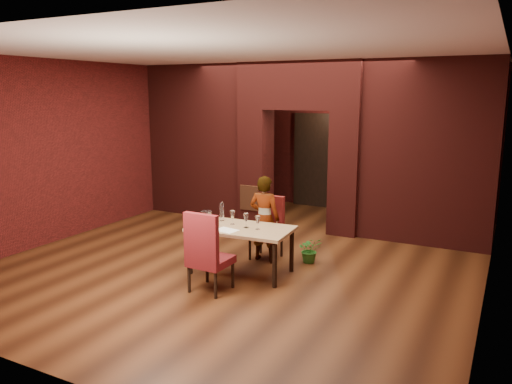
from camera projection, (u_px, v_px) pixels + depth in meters
The scene contains 25 objects.
floor at pixel (251, 255), 8.18m from camera, with size 8.00×8.00×0.00m, color #4B2712.
ceiling at pixel (251, 54), 7.56m from camera, with size 7.00×8.00×0.04m, color silver.
wall_back at pixel (333, 138), 11.35m from camera, with size 7.00×0.04×3.20m, color maroon.
wall_front at pixel (38, 211), 4.39m from camera, with size 7.00×0.04×3.20m, color maroon.
wall_left at pixel (88, 147), 9.45m from camera, with size 0.04×8.00×3.20m, color maroon.
wall_right at pixel (495, 175), 6.29m from camera, with size 0.04×8.00×3.20m, color maroon.
pillar_left at pixel (256, 166), 10.13m from camera, with size 0.55×0.55×2.30m, color maroon.
pillar_right at pixel (346, 173), 9.27m from camera, with size 0.55×0.55×2.30m, color maroon.
lintel at pixel (301, 86), 9.39m from camera, with size 2.45×0.55×0.90m, color maroon.
wing_wall_left at pixel (197, 141), 10.68m from camera, with size 2.27×0.35×3.20m, color maroon.
wing_wall_right at pixel (427, 153), 8.54m from camera, with size 2.27×0.35×3.20m, color maroon.
vent_panel at pixel (249, 198), 9.99m from camera, with size 0.40×0.03×0.50m, color #9B502D.
rear_door at pixel (315, 161), 11.59m from camera, with size 0.90×0.08×2.10m, color black.
rear_door_frame at pixel (315, 162), 11.55m from camera, with size 1.02×0.04×2.22m, color black.
dining_table at pixel (241, 250), 7.34m from camera, with size 1.48×0.83×0.69m, color tan.
chair_far at pixel (266, 228), 7.95m from camera, with size 0.45×0.45×1.00m, color maroon.
chair_near at pixel (211, 251), 6.64m from camera, with size 0.50×0.50×1.11m, color maroon.
person_seated at pixel (264, 218), 7.84m from camera, with size 0.50×0.33×1.36m, color silver.
wine_glass_a at pixel (233, 217), 7.41m from camera, with size 0.08×0.08×0.21m, color white, non-canonical shape.
wine_glass_b at pixel (246, 221), 7.23m from camera, with size 0.09×0.09×0.21m, color silver, non-canonical shape.
wine_glass_c at pixel (258, 223), 7.13m from camera, with size 0.08×0.08×0.20m, color white, non-canonical shape.
tasting_sheet at pixel (227, 230), 7.10m from camera, with size 0.31×0.23×0.00m, color white.
wine_bucket at pixel (206, 218), 7.37m from camera, with size 0.17×0.17×0.21m, color #A9A8AF.
water_bottle at pixel (222, 211), 7.61m from camera, with size 0.07×0.07×0.30m, color white.
potted_plant at pixel (310, 250), 7.81m from camera, with size 0.37×0.32×0.41m, color #276C21.
Camera 1 is at (3.68, -6.90, 2.62)m, focal length 35.00 mm.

